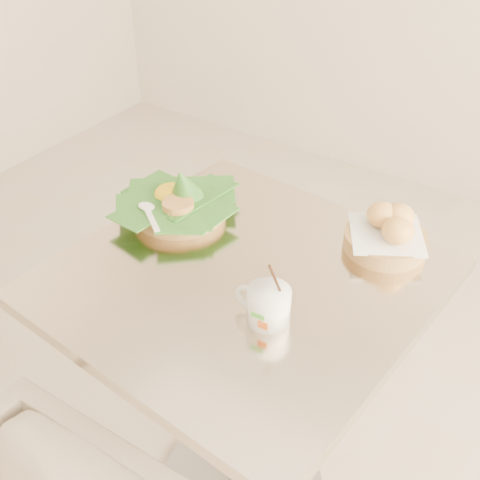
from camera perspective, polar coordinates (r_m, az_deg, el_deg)
The scene contains 5 objects.
floor at distance 1.86m, azimuth -3.99°, elevation -18.88°, with size 3.60×3.60×0.00m, color beige.
cafe_table at distance 1.37m, azimuth 0.23°, elevation -10.51°, with size 0.76×0.76×0.75m.
rice_basket at distance 1.39m, azimuth -5.83°, elevation 3.70°, with size 0.27×0.27×0.13m.
bread_basket at distance 1.31m, azimuth 13.87°, elevation 0.65°, with size 0.20×0.20×0.09m.
coffee_mug at distance 1.10m, azimuth 2.63°, elevation -6.09°, with size 0.11×0.08×0.14m.
Camera 1 is at (0.69, -0.82, 1.53)m, focal length 45.00 mm.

